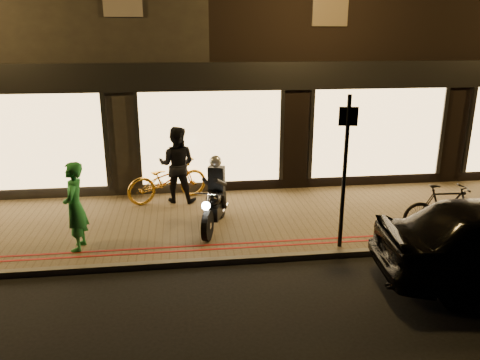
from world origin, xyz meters
The scene contains 11 objects.
ground centered at (0.00, 0.00, 0.00)m, with size 90.00×90.00×0.00m, color black.
sidewalk centered at (0.00, 2.00, 0.06)m, with size 50.00×4.00×0.12m, color brown.
kerb_stone centered at (0.00, 0.05, 0.06)m, with size 50.00×0.14×0.12m, color #59544C.
red_kerb_lines centered at (0.00, 0.55, 0.12)m, with size 50.00×0.26×0.01m.
building_row centered at (0.00, 8.99, 4.25)m, with size 48.00×10.11×8.50m.
motorcycle centered at (-0.10, 1.56, 0.73)m, with size 0.82×1.89×1.59m.
sign_post centered at (2.28, 0.28, 1.80)m, with size 0.35×0.10×3.00m.
bicycle_gold centered at (-1.15, 3.46, 0.67)m, with size 0.73×2.10×1.10m, color gold.
bicycle_dark centered at (4.68, 0.69, 0.65)m, with size 0.50×1.76×1.06m, color black.
person_green centered at (-2.85, 0.83, 1.00)m, with size 0.64×0.42×1.76m, color #217C35.
person_dark centered at (-0.90, 3.37, 1.07)m, with size 0.93×0.72×1.91m, color black.
Camera 1 is at (-0.79, -7.90, 4.15)m, focal length 35.00 mm.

